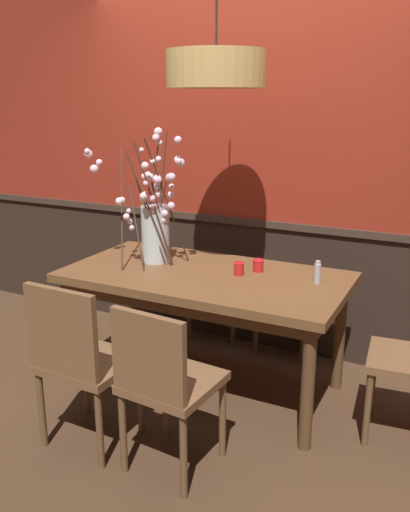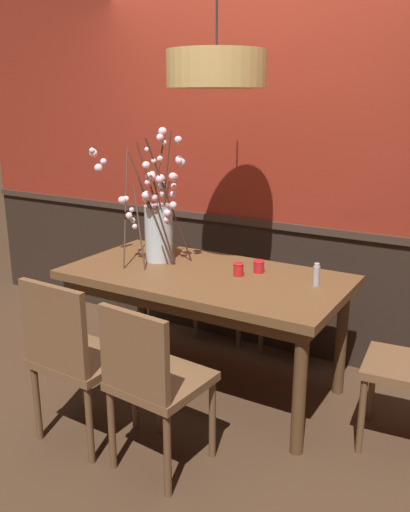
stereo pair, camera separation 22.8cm
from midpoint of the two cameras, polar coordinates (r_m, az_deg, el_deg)
The scene contains 12 objects.
ground_plane at distance 3.64m, azimuth -1.85°, elevation -13.37°, with size 24.00×24.00×0.00m, color #4C3321.
back_wall at distance 3.91m, azimuth 3.57°, elevation 9.34°, with size 5.34×0.14×2.68m.
dining_table at distance 3.36m, azimuth -1.95°, elevation -3.25°, with size 1.72×0.89×0.77m.
chair_near_side_left at distance 2.93m, azimuth -15.25°, elevation -10.19°, with size 0.46×0.43×0.93m.
chair_near_side_right at distance 2.67m, azimuth -6.76°, elevation -12.80°, with size 0.45×0.46×0.89m.
chair_far_side_right at distance 4.03m, azimuth 7.64°, elevation -2.53°, with size 0.44×0.43×0.91m.
chair_far_side_left at distance 4.24m, azimuth 0.22°, elevation -1.29°, with size 0.45×0.45×0.93m.
vase_with_blossoms at distance 3.52m, azimuth -7.22°, elevation 3.26°, with size 0.67×0.42×0.85m.
candle_holder_nearer_center at distance 3.36m, azimuth 3.66°, elevation -0.99°, with size 0.07×0.07×0.08m.
candle_holder_nearer_edge at distance 3.28m, azimuth 1.57°, elevation -1.34°, with size 0.07×0.07×0.08m.
condiment_bottle at distance 3.17m, azimuth 9.69°, elevation -1.75°, with size 0.04×0.04×0.13m.
pendant_lamp at distance 3.19m, azimuth -0.99°, elevation 18.97°, with size 0.56×0.56×0.83m.
Camera 1 is at (1.41, -2.84, 1.80)m, focal length 38.20 mm.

